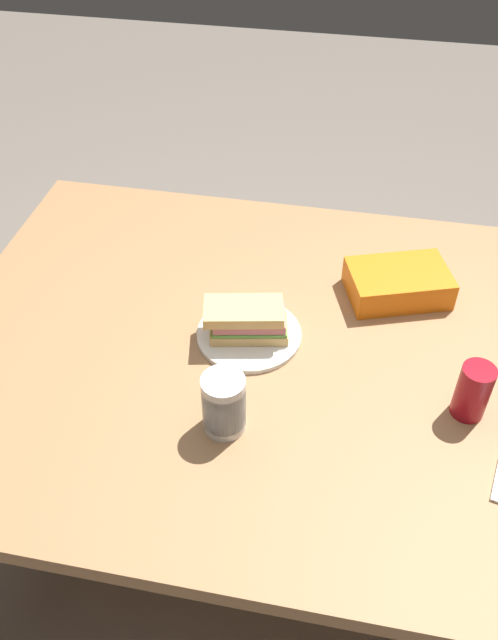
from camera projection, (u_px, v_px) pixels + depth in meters
ground_plane at (259, 523)px, 1.97m from camera, size 8.00×8.00×0.00m
dining_table at (262, 371)px, 1.53m from camera, size 1.43×1.13×0.75m
paper_plate at (249, 335)px, 1.48m from camera, size 0.23×0.23×0.01m
sandwich at (247, 320)px, 1.45m from camera, size 0.20×0.13×0.08m
soda_can_red at (473, 391)px, 1.29m from camera, size 0.07×0.07×0.12m
chip_bag at (398, 283)px, 1.57m from camera, size 0.27×0.22×0.07m
plastic_cup_stack at (224, 404)px, 1.26m from camera, size 0.08×0.08×0.13m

